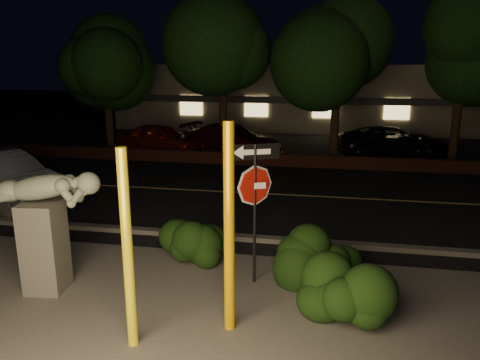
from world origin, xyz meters
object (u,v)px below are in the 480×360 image
(yellow_pole_left, at_px, (128,252))
(sculpture, at_px, (43,219))
(silver_sedan, at_px, (1,180))
(parked_car_darkred, at_px, (232,139))
(parked_car_dark, at_px, (393,142))
(yellow_pole_right, at_px, (229,231))
(signpost, at_px, (255,186))
(parked_car_red, at_px, (161,138))

(yellow_pole_left, distance_m, sculpture, 2.66)
(silver_sedan, xyz_separation_m, parked_car_darkred, (5.26, 9.00, -0.10))
(silver_sedan, distance_m, parked_car_dark, 15.84)
(yellow_pole_right, bearing_deg, silver_sedan, 146.67)
(signpost, height_order, sculpture, signpost)
(yellow_pole_right, height_order, parked_car_dark, yellow_pole_right)
(yellow_pole_left, xyz_separation_m, parked_car_red, (-4.87, 14.75, -0.87))
(yellow_pole_right, height_order, signpost, yellow_pole_right)
(sculpture, distance_m, parked_car_dark, 16.48)
(signpost, xyz_separation_m, parked_car_dark, (4.26, 13.33, -1.29))
(yellow_pole_right, xyz_separation_m, silver_sedan, (-8.14, 5.35, -0.91))
(yellow_pole_left, height_order, parked_car_red, yellow_pole_left)
(yellow_pole_left, xyz_separation_m, signpost, (1.51, 2.43, 0.42))
(yellow_pole_right, height_order, parked_car_darkred, yellow_pole_right)
(yellow_pole_left, relative_size, signpost, 1.12)
(yellow_pole_left, height_order, yellow_pole_right, yellow_pole_right)
(parked_car_darkred, bearing_deg, yellow_pole_right, -152.77)
(yellow_pole_right, bearing_deg, parked_car_darkred, 101.32)
(yellow_pole_right, bearing_deg, yellow_pole_left, -152.09)
(sculpture, distance_m, silver_sedan, 6.53)
(parked_car_darkred, bearing_deg, silver_sedan, 165.60)
(silver_sedan, bearing_deg, parked_car_darkred, -8.46)
(parked_car_red, bearing_deg, yellow_pole_right, -141.76)
(yellow_pole_right, distance_m, parked_car_dark, 15.70)
(parked_car_darkred, height_order, parked_car_dark, parked_car_darkred)
(parked_car_dark, bearing_deg, yellow_pole_left, 148.32)
(parked_car_darkred, bearing_deg, signpost, -150.69)
(parked_car_dark, bearing_deg, yellow_pole_right, 152.11)
(parked_car_darkred, bearing_deg, sculpture, -167.26)
(yellow_pole_right, distance_m, parked_car_red, 15.38)
(yellow_pole_left, distance_m, signpost, 2.89)
(yellow_pole_right, relative_size, parked_car_darkred, 0.71)
(sculpture, relative_size, silver_sedan, 0.49)
(signpost, relative_size, silver_sedan, 0.58)
(signpost, height_order, parked_car_dark, signpost)
(signpost, xyz_separation_m, parked_car_darkred, (-3.01, 12.65, -1.28))
(yellow_pole_right, relative_size, silver_sedan, 0.71)
(signpost, height_order, parked_car_red, signpost)
(signpost, bearing_deg, silver_sedan, 132.78)
(sculpture, bearing_deg, parked_car_darkred, 80.73)
(signpost, bearing_deg, yellow_pole_left, -145.26)
(sculpture, xyz_separation_m, parked_car_darkred, (0.76, 13.69, -0.75))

